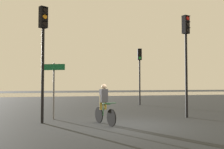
# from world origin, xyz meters

# --- Properties ---
(ground_plane) EXTENTS (120.00, 120.00, 0.00)m
(ground_plane) POSITION_xyz_m (0.00, 0.00, 0.00)
(ground_plane) COLOR black
(water_strip) EXTENTS (80.00, 16.00, 0.01)m
(water_strip) POSITION_xyz_m (0.00, 33.42, 0.00)
(water_strip) COLOR gray
(water_strip) RESTS_ON ground
(traffic_light_far_right) EXTENTS (0.36, 0.38, 4.46)m
(traffic_light_far_right) POSITION_xyz_m (3.91, 9.24, 3.10)
(traffic_light_far_right) COLOR black
(traffic_light_far_right) RESTS_ON ground
(traffic_light_near_left) EXTENTS (0.40, 0.42, 4.89)m
(traffic_light_near_left) POSITION_xyz_m (-3.43, 1.58, 3.37)
(traffic_light_near_left) COLOR black
(traffic_light_near_left) RESTS_ON ground
(traffic_light_near_right) EXTENTS (0.38, 0.40, 5.01)m
(traffic_light_near_right) POSITION_xyz_m (3.35, 1.59, 3.45)
(traffic_light_near_right) COLOR black
(traffic_light_near_right) RESTS_ON ground
(direction_sign_post) EXTENTS (1.02, 0.48, 2.60)m
(direction_sign_post) POSITION_xyz_m (-2.95, 2.63, 1.70)
(direction_sign_post) COLOR slate
(direction_sign_post) RESTS_ON ground
(cyclist) EXTENTS (0.59, 1.66, 1.62)m
(cyclist) POSITION_xyz_m (-1.01, 0.61, 0.82)
(cyclist) COLOR black
(cyclist) RESTS_ON ground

